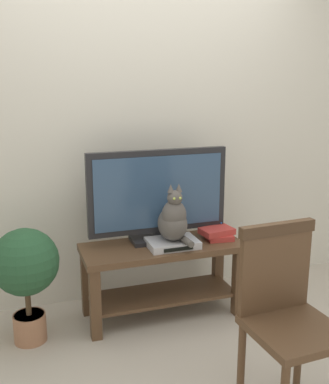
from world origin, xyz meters
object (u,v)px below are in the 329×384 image
(media_box, at_px, (172,243))
(wooden_chair, at_px, (286,308))
(cat, at_px, (173,220))
(book_stack, at_px, (218,233))
(potted_plant, at_px, (26,269))
(tv_stand, at_px, (162,267))
(tv, at_px, (158,195))

(media_box, bearing_deg, wooden_chair, -79.09)
(cat, distance_m, book_stack, 0.40)
(book_stack, height_order, potted_plant, potted_plant)
(tv_stand, distance_m, potted_plant, 0.94)
(tv_stand, bearing_deg, book_stack, -1.53)
(wooden_chair, xyz_separation_m, book_stack, (0.16, 1.13, 0.00))
(tv_stand, relative_size, media_box, 3.26)
(potted_plant, bearing_deg, tv, 9.04)
(wooden_chair, distance_m, potted_plant, 1.62)
(wooden_chair, xyz_separation_m, potted_plant, (-1.20, 1.08, -0.07))
(media_box, distance_m, cat, 0.18)
(tv_stand, relative_size, wooden_chair, 1.15)
(potted_plant, bearing_deg, cat, -0.48)
(tv_stand, bearing_deg, media_box, -43.18)
(tv_stand, xyz_separation_m, cat, (0.06, -0.07, 0.36))
(media_box, height_order, book_stack, book_stack)
(media_box, height_order, cat, cat)
(media_box, distance_m, book_stack, 0.37)
(tv, distance_m, potted_plant, 1.01)
(wooden_chair, relative_size, book_stack, 3.92)
(tv_stand, bearing_deg, tv, 89.99)
(cat, relative_size, potted_plant, 0.53)
(wooden_chair, bearing_deg, potted_plant, 137.87)
(media_box, bearing_deg, cat, -84.89)
(cat, height_order, potted_plant, cat)
(tv_stand, height_order, media_box, media_box)
(tv, distance_m, book_stack, 0.53)
(tv_stand, relative_size, book_stack, 4.52)
(cat, bearing_deg, potted_plant, 179.52)
(media_box, relative_size, potted_plant, 0.45)
(tv, xyz_separation_m, wooden_chair, (0.27, -1.23, -0.30))
(tv, bearing_deg, wooden_chair, -77.79)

